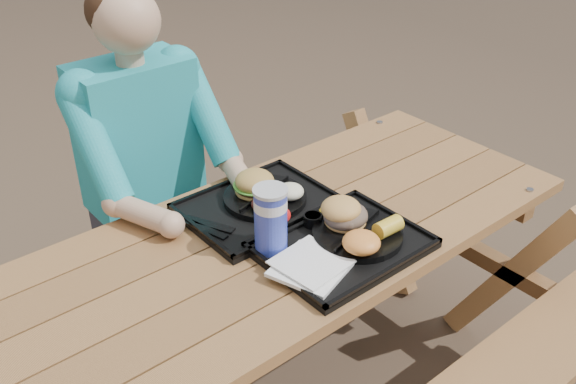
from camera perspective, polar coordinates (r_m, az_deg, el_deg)
picnic_table at (r=2.14m, az=-0.00°, el=-11.60°), size 1.80×1.49×0.75m
tray_near at (r=1.83m, az=4.82°, el=-4.84°), size 0.45×0.35×0.02m
tray_far at (r=1.99m, az=-2.56°, el=-1.40°), size 0.45×0.35×0.02m
plate_near at (r=1.85m, az=6.19°, el=-3.75°), size 0.26×0.26×0.02m
plate_far at (r=2.00m, az=-2.06°, el=-0.50°), size 0.26×0.26×0.02m
napkin_stack at (r=1.71m, az=2.03°, el=-6.67°), size 0.22×0.22×0.02m
soda_cup at (r=1.75m, az=-1.54°, el=-2.59°), size 0.09×0.09×0.18m
condiment_bbq at (r=1.88m, az=2.21°, el=-2.48°), size 0.06×0.06×0.03m
condiment_mustard at (r=1.91m, az=3.42°, el=-2.03°), size 0.05×0.05×0.03m
sandwich at (r=1.84m, az=5.19°, el=-1.11°), size 0.12×0.12×0.13m
mac_cheese at (r=1.75m, az=6.54°, el=-4.47°), size 0.11×0.11×0.05m
corn_cob at (r=1.83m, az=8.89°, el=-3.08°), size 0.08×0.08×0.05m
cutlery_far at (r=1.90m, az=-7.05°, el=-2.87°), size 0.10×0.16×0.01m
burger at (r=1.98m, az=-3.00°, el=1.37°), size 0.13×0.13×0.11m
baked_beans at (r=1.92m, az=-2.21°, el=-1.06°), size 0.07×0.07×0.03m
potato_salad at (r=1.97m, az=0.21°, el=0.05°), size 0.08×0.08×0.05m
diner at (r=2.33m, az=-12.32°, el=-0.28°), size 0.48×0.84×1.28m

